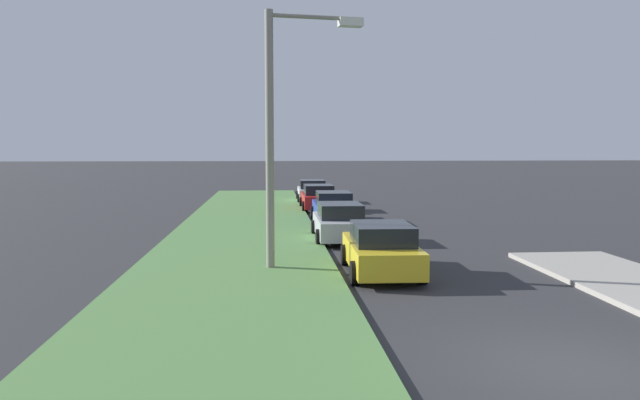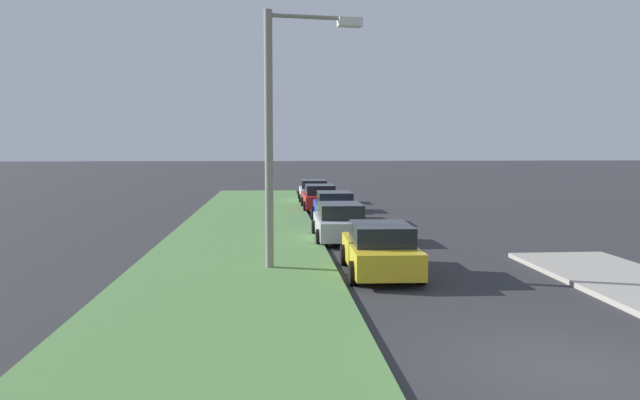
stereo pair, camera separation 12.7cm
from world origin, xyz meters
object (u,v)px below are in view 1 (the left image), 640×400
object	(u,v)px
parked_car_silver	(340,222)
parked_car_red	(318,198)
parked_car_blue	(333,207)
parked_car_yellow	(381,249)
parked_car_white	(312,191)
streetlight	(282,121)

from	to	relation	value
parked_car_silver	parked_car_red	size ratio (longest dim) A/B	1.00
parked_car_blue	parked_car_red	world-z (taller)	same
parked_car_red	parked_car_yellow	bearing A→B (deg)	-179.01
parked_car_yellow	parked_car_white	distance (m)	23.02
streetlight	parked_car_red	bearing A→B (deg)	-8.15
parked_car_white	parked_car_blue	bearing A→B (deg)	-177.54
parked_car_silver	parked_car_blue	size ratio (longest dim) A/B	1.00
parked_car_yellow	streetlight	size ratio (longest dim) A/B	0.58
parked_car_red	parked_car_white	world-z (taller)	same
parked_car_blue	parked_car_white	bearing A→B (deg)	2.09
parked_car_white	streetlight	xyz separation A→B (m)	(-22.26, 2.45, 3.67)
parked_car_silver	parked_car_white	world-z (taller)	same
parked_car_silver	parked_car_yellow	bearing A→B (deg)	-175.41
streetlight	parked_car_white	bearing A→B (deg)	-6.27
parked_car_red	parked_car_white	xyz separation A→B (m)	(5.21, -0.01, 0.00)
parked_car_yellow	parked_car_blue	size ratio (longest dim) A/B	1.01
parked_car_red	parked_car_silver	bearing A→B (deg)	179.34
parked_car_yellow	parked_car_red	size ratio (longest dim) A/B	1.01
parked_car_blue	parked_car_silver	bearing A→B (deg)	176.91
parked_car_blue	parked_car_yellow	bearing A→B (deg)	-179.08
parked_car_red	streetlight	world-z (taller)	streetlight
parked_car_yellow	streetlight	xyz separation A→B (m)	(0.76, 2.79, 3.67)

